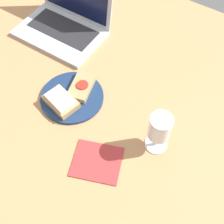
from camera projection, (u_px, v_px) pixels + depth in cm
name	position (u px, v px, depth cm)	size (l,w,h in cm)	color
wooden_table	(99.00, 109.00, 109.72)	(140.00, 140.00, 3.00)	#B27F51
plate	(72.00, 97.00, 110.05)	(22.36, 22.36, 1.16)	navy
sandwich_with_tomato	(82.00, 87.00, 110.40)	(9.65, 13.21, 2.76)	#A88456
sandwich_with_cheese	(61.00, 101.00, 106.41)	(13.00, 10.25, 3.40)	#A88456
wine_glass	(160.00, 128.00, 91.95)	(7.22, 7.22, 15.15)	white
laptop	(65.00, 20.00, 126.23)	(34.32, 26.56, 22.52)	#ADAFB5
napkin	(97.00, 162.00, 96.95)	(15.01, 12.87, 0.40)	#B23333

